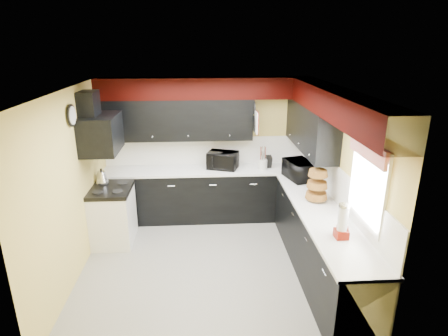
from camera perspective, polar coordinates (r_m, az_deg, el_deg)
name	(u,v)px	position (r m, az deg, el deg)	size (l,w,h in m)	color
ground	(209,263)	(5.63, -2.27, -14.30)	(3.60, 3.60, 0.00)	gray
wall_back	(206,147)	(6.76, -2.77, 3.18)	(3.60, 0.06, 2.50)	#E0C666
wall_right	(339,181)	(5.39, 17.06, -1.84)	(0.06, 3.60, 2.50)	#E0C666
wall_left	(72,186)	(5.34, -22.16, -2.63)	(0.06, 3.60, 2.50)	#E0C666
ceiling	(207,90)	(4.75, -2.66, 11.83)	(3.60, 3.60, 0.06)	white
cab_back	(207,195)	(6.75, -2.63, -4.07)	(3.60, 0.60, 0.90)	black
cab_right	(319,243)	(5.37, 14.27, -11.08)	(0.60, 3.00, 0.90)	black
counter_back	(206,170)	(6.58, -2.69, -0.30)	(3.62, 0.64, 0.04)	white
counter_right	(322,212)	(5.16, 14.69, -6.55)	(0.64, 3.02, 0.04)	white
splash_back	(206,151)	(6.77, -2.76, 2.67)	(3.60, 0.02, 0.50)	white
splash_right	(337,185)	(5.41, 16.90, -2.43)	(0.02, 3.60, 0.50)	white
upper_back	(176,119)	(6.48, -7.29, 7.35)	(2.60, 0.35, 0.70)	black
upper_right	(311,127)	(6.00, 13.08, 6.08)	(0.35, 1.80, 0.70)	black
soffit_back	(205,88)	(6.38, -2.90, 12.07)	(3.60, 0.36, 0.35)	black
soffit_right	(338,105)	(4.90, 16.99, 9.19)	(0.36, 3.24, 0.35)	black
stove	(113,216)	(6.24, -16.51, -7.10)	(0.60, 0.75, 0.86)	white
cooktop	(110,190)	(6.06, -16.92, -3.18)	(0.62, 0.77, 0.06)	black
hood	(101,134)	(5.80, -18.23, 4.99)	(0.50, 0.78, 0.55)	black
hood_duct	(89,105)	(5.76, -19.93, 8.98)	(0.24, 0.40, 0.40)	black
window	(368,184)	(4.51, 21.09, -2.31)	(0.03, 0.86, 0.96)	white
valance	(368,150)	(4.37, 21.04, 2.57)	(0.04, 0.88, 0.20)	red
pan_top	(254,108)	(6.42, 4.59, 9.15)	(0.03, 0.22, 0.40)	black
pan_mid	(255,124)	(6.34, 4.69, 6.72)	(0.03, 0.28, 0.46)	black
pan_low	(253,122)	(6.60, 4.37, 6.94)	(0.03, 0.24, 0.42)	black
cut_board	(256,122)	(6.21, 4.95, 6.93)	(0.03, 0.26, 0.35)	white
baskets	(317,184)	(5.37, 14.00, -2.44)	(0.27, 0.27, 0.50)	brown
clock	(71,115)	(5.32, -22.23, 7.42)	(0.03, 0.30, 0.30)	black
deco_plate	(355,113)	(4.81, 19.28, 7.88)	(0.03, 0.24, 0.24)	white
toaster_oven	(223,160)	(6.55, -0.21, 1.20)	(0.51, 0.42, 0.29)	black
microwave	(300,170)	(6.17, 11.43, -0.29)	(0.55, 0.37, 0.30)	black
utensil_crock	(263,164)	(6.58, 5.91, 0.60)	(0.16, 0.16, 0.17)	silver
knife_block	(269,162)	(6.65, 6.81, 0.95)	(0.10, 0.13, 0.21)	black
kettle	(102,177)	(6.28, -18.13, -1.30)	(0.21, 0.21, 0.19)	#AFAFB4
dispenser_a	(342,222)	(4.47, 17.60, -7.91)	(0.14, 0.14, 0.39)	#57180A
dispenser_b	(343,222)	(4.52, 17.74, -7.80)	(0.13, 0.13, 0.36)	#6C1606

